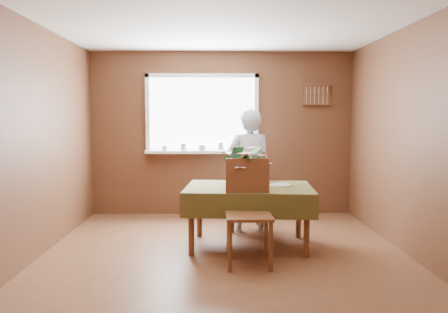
{
  "coord_description": "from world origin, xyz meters",
  "views": [
    {
      "loc": [
        -0.1,
        -4.47,
        1.5
      ],
      "look_at": [
        0.0,
        0.55,
        1.05
      ],
      "focal_mm": 35.0,
      "sensor_mm": 36.0,
      "label": 1
    }
  ],
  "objects_px": {
    "chair_near": "(248,207)",
    "flower_bouquet": "(244,163)",
    "chair_far": "(247,188)",
    "seated_woman": "(249,171)",
    "dining_table": "(249,194)"
  },
  "relations": [
    {
      "from": "chair_near",
      "to": "flower_bouquet",
      "type": "distance_m",
      "value": 0.53
    },
    {
      "from": "chair_far",
      "to": "seated_woman",
      "type": "distance_m",
      "value": 0.24
    },
    {
      "from": "chair_near",
      "to": "flower_bouquet",
      "type": "bearing_deg",
      "value": 93.55
    },
    {
      "from": "flower_bouquet",
      "to": "chair_near",
      "type": "bearing_deg",
      "value": -86.23
    },
    {
      "from": "chair_far",
      "to": "dining_table",
      "type": "bearing_deg",
      "value": 84.77
    },
    {
      "from": "dining_table",
      "to": "seated_woman",
      "type": "xyz_separation_m",
      "value": [
        0.05,
        0.67,
        0.18
      ]
    },
    {
      "from": "flower_bouquet",
      "to": "chair_far",
      "type": "bearing_deg",
      "value": 84.39
    },
    {
      "from": "chair_far",
      "to": "flower_bouquet",
      "type": "height_order",
      "value": "flower_bouquet"
    },
    {
      "from": "dining_table",
      "to": "flower_bouquet",
      "type": "height_order",
      "value": "flower_bouquet"
    },
    {
      "from": "flower_bouquet",
      "to": "dining_table",
      "type": "bearing_deg",
      "value": 74.34
    },
    {
      "from": "dining_table",
      "to": "chair_near",
      "type": "xyz_separation_m",
      "value": [
        -0.05,
        -0.56,
        -0.04
      ]
    },
    {
      "from": "chair_far",
      "to": "chair_near",
      "type": "xyz_separation_m",
      "value": [
        -0.07,
        -1.28,
        0.01
      ]
    },
    {
      "from": "dining_table",
      "to": "chair_far",
      "type": "xyz_separation_m",
      "value": [
        0.03,
        0.72,
        -0.05
      ]
    },
    {
      "from": "chair_far",
      "to": "chair_near",
      "type": "distance_m",
      "value": 1.29
    },
    {
      "from": "chair_near",
      "to": "chair_far",
      "type": "bearing_deg",
      "value": 86.47
    }
  ]
}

